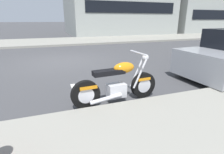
# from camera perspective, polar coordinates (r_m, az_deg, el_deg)

# --- Properties ---
(ground_plane) EXTENTS (260.00, 260.00, 0.00)m
(ground_plane) POSITION_cam_1_polar(r_m,az_deg,el_deg) (8.17, -15.51, 4.80)
(ground_plane) COLOR #3D3D3F
(sidewalk_far_curb) EXTENTS (120.00, 5.00, 0.14)m
(sidewalk_far_curb) POSITION_cam_1_polar(r_m,az_deg,el_deg) (19.80, 20.08, 12.02)
(sidewalk_far_curb) COLOR gray
(sidewalk_far_curb) RESTS_ON ground
(parking_stall_stripe) EXTENTS (0.12, 2.20, 0.01)m
(parking_stall_stripe) POSITION_cam_1_polar(r_m,az_deg,el_deg) (4.23, -10.55, -7.11)
(parking_stall_stripe) COLOR silver
(parking_stall_stripe) RESTS_ON ground
(parked_motorcycle) EXTENTS (2.00, 0.62, 1.10)m
(parked_motorcycle) POSITION_cam_1_polar(r_m,az_deg,el_deg) (3.88, 1.74, -2.45)
(parked_motorcycle) COLOR black
(parked_motorcycle) RESTS_ON ground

